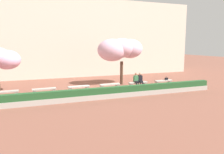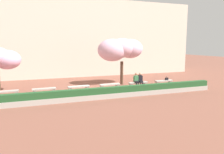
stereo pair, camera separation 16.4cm
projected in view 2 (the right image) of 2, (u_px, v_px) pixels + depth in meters
The scene contains 13 objects.
ground_plane at pixel (95, 90), 18.30m from camera, with size 100.00×100.00×0.00m, color brown.
building_facade at pixel (73, 38), 26.56m from camera, with size 30.54×4.00×9.05m, color beige.
stone_bench_west_end at pixel (6, 93), 15.94m from camera, with size 1.78×0.49×0.45m.
stone_bench_near_west at pixel (44, 90), 16.86m from camera, with size 1.78×0.49×0.45m.
stone_bench_center at pixel (79, 88), 17.79m from camera, with size 1.78×0.49×0.45m.
stone_bench_near_east at pixel (110, 86), 18.72m from camera, with size 1.78×0.49×0.45m.
stone_bench_east_end at pixel (138, 84), 19.64m from camera, with size 1.78×0.49×0.45m.
stone_bench_far_east at pixel (164, 82), 20.57m from camera, with size 1.78×0.49×0.45m.
person_seated_left at pixel (136, 79), 19.46m from camera, with size 0.51×0.71×1.29m.
person_seated_right at pixel (140, 79), 19.60m from camera, with size 0.51×0.70×1.29m.
handbag at pixel (167, 79), 20.65m from camera, with size 0.30×0.15×0.34m.
cherry_tree_main at pixel (120, 49), 20.46m from camera, with size 4.48×2.51×4.37m.
planter_hedge_foreground at pixel (106, 93), 15.46m from camera, with size 17.83×0.50×0.80m.
Camera 2 is at (-4.86, -17.32, 3.82)m, focal length 35.00 mm.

